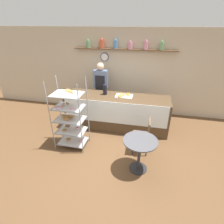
# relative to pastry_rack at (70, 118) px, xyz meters

# --- Properties ---
(ground_plane) EXTENTS (14.00, 14.00, 0.00)m
(ground_plane) POSITION_rel_pastry_rack_xyz_m (0.93, 0.08, -0.80)
(ground_plane) COLOR brown
(back_wall) EXTENTS (10.00, 0.30, 2.70)m
(back_wall) POSITION_rel_pastry_rack_xyz_m (0.93, 2.30, 0.57)
(back_wall) COLOR beige
(back_wall) RESTS_ON ground_plane
(display_counter) EXTENTS (2.92, 0.80, 0.97)m
(display_counter) POSITION_rel_pastry_rack_xyz_m (0.93, 1.11, -0.31)
(display_counter) COLOR #4C3823
(display_counter) RESTS_ON ground_plane
(pastry_rack) EXTENTS (0.75, 0.52, 1.74)m
(pastry_rack) POSITION_rel_pastry_rack_xyz_m (0.00, 0.00, 0.00)
(pastry_rack) COLOR gray
(pastry_rack) RESTS_ON ground_plane
(person_worker) EXTENTS (0.43, 0.23, 1.74)m
(person_worker) POSITION_rel_pastry_rack_xyz_m (0.29, 1.76, 0.16)
(person_worker) COLOR #282833
(person_worker) RESTS_ON ground_plane
(cafe_table) EXTENTS (0.70, 0.70, 0.75)m
(cafe_table) POSITION_rel_pastry_rack_xyz_m (1.71, -0.48, -0.23)
(cafe_table) COLOR #262628
(cafe_table) RESTS_ON ground_plane
(cafe_chair) EXTENTS (0.39, 0.39, 0.87)m
(cafe_chair) POSITION_rel_pastry_rack_xyz_m (1.78, 0.12, -0.26)
(cafe_chair) COLOR black
(cafe_chair) RESTS_ON ground_plane
(coffee_carafe) EXTENTS (0.12, 0.12, 0.30)m
(coffee_carafe) POSITION_rel_pastry_rack_xyz_m (0.57, 1.20, 0.33)
(coffee_carafe) COLOR black
(coffee_carafe) RESTS_ON display_counter
(donut_tray_counter) EXTENTS (0.48, 0.33, 0.05)m
(donut_tray_counter) POSITION_rel_pastry_rack_xyz_m (1.08, 1.18, 0.20)
(donut_tray_counter) COLOR silver
(donut_tray_counter) RESTS_ON display_counter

